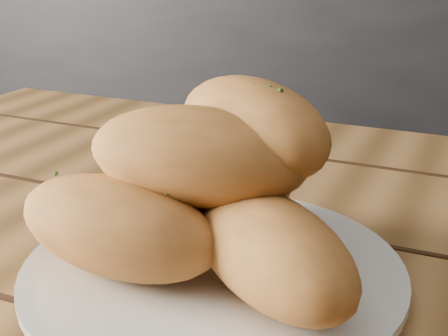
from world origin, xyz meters
TOP-DOWN VIEW (x-y plane):
  - plate at (-0.15, 0.52)m, footprint 0.29×0.29m
  - bread_rolls at (-0.15, 0.53)m, footprint 0.29×0.25m

SIDE VIEW (x-z plane):
  - plate at x=-0.15m, z-range 0.75..0.77m
  - bread_rolls at x=-0.15m, z-range 0.76..0.90m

